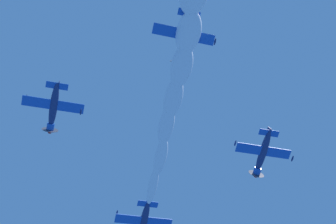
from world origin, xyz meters
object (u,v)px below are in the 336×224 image
Objects in this scene: airplane_lead at (143,223)px; airplane_right_wingman at (263,153)px; airplane_left_wingman at (53,108)px; airplane_slot_tail at (184,38)px.

airplane_lead is 20.35m from airplane_right_wingman.
airplane_left_wingman is at bearing 161.80° from airplane_lead.
airplane_lead is at bearing 30.13° from airplane_slot_tail.
airplane_left_wingman reaches higher than airplane_slot_tail.
airplane_left_wingman is at bearing 120.78° from airplane_right_wingman.
airplane_left_wingman is 20.91m from airplane_slot_tail.
airplane_slot_tail is at bearing -149.87° from airplane_lead.
airplane_slot_tail is (-3.66, -20.53, -1.55)m from airplane_left_wingman.
airplane_lead is 21.41m from airplane_left_wingman.
airplane_left_wingman reaches higher than airplane_lead.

